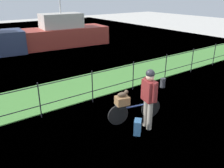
{
  "coord_description": "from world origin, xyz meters",
  "views": [
    {
      "loc": [
        -3.73,
        -4.01,
        3.49
      ],
      "look_at": [
        0.16,
        1.28,
        0.9
      ],
      "focal_mm": 37.45,
      "sensor_mm": 36.0,
      "label": 1
    }
  ],
  "objects_px": {
    "backpack_on_paving": "(138,127)",
    "mooring_bollard": "(163,83)",
    "terrier_dog": "(123,94)",
    "bicycle_main": "(134,111)",
    "moored_boat_mid": "(62,34)",
    "wooden_crate": "(122,101)",
    "cyclist_person": "(149,94)"
  },
  "relations": [
    {
      "from": "terrier_dog",
      "to": "mooring_bollard",
      "type": "height_order",
      "value": "terrier_dog"
    },
    {
      "from": "backpack_on_paving",
      "to": "moored_boat_mid",
      "type": "bearing_deg",
      "value": -147.83
    },
    {
      "from": "wooden_crate",
      "to": "backpack_on_paving",
      "type": "height_order",
      "value": "wooden_crate"
    },
    {
      "from": "backpack_on_paving",
      "to": "mooring_bollard",
      "type": "xyz_separation_m",
      "value": [
        2.99,
        1.83,
        -0.01
      ]
    },
    {
      "from": "cyclist_person",
      "to": "backpack_on_paving",
      "type": "relative_size",
      "value": 4.21
    },
    {
      "from": "moored_boat_mid",
      "to": "cyclist_person",
      "type": "bearing_deg",
      "value": -103.83
    },
    {
      "from": "terrier_dog",
      "to": "mooring_bollard",
      "type": "xyz_separation_m",
      "value": [
        2.98,
        1.2,
        -0.73
      ]
    },
    {
      "from": "wooden_crate",
      "to": "mooring_bollard",
      "type": "height_order",
      "value": "wooden_crate"
    },
    {
      "from": "terrier_dog",
      "to": "mooring_bollard",
      "type": "relative_size",
      "value": 0.88
    },
    {
      "from": "backpack_on_paving",
      "to": "cyclist_person",
      "type": "bearing_deg",
      "value": 147.85
    },
    {
      "from": "bicycle_main",
      "to": "terrier_dog",
      "type": "relative_size",
      "value": 5.03
    },
    {
      "from": "terrier_dog",
      "to": "backpack_on_paving",
      "type": "height_order",
      "value": "terrier_dog"
    },
    {
      "from": "wooden_crate",
      "to": "mooring_bollard",
      "type": "xyz_separation_m",
      "value": [
        3.0,
        1.19,
        -0.54
      ]
    },
    {
      "from": "bicycle_main",
      "to": "moored_boat_mid",
      "type": "relative_size",
      "value": 0.26
    },
    {
      "from": "cyclist_person",
      "to": "moored_boat_mid",
      "type": "distance_m",
      "value": 11.52
    },
    {
      "from": "terrier_dog",
      "to": "mooring_bollard",
      "type": "distance_m",
      "value": 3.29
    },
    {
      "from": "cyclist_person",
      "to": "moored_boat_mid",
      "type": "relative_size",
      "value": 0.26
    },
    {
      "from": "cyclist_person",
      "to": "terrier_dog",
      "type": "bearing_deg",
      "value": 126.65
    },
    {
      "from": "wooden_crate",
      "to": "terrier_dog",
      "type": "relative_size",
      "value": 1.11
    },
    {
      "from": "moored_boat_mid",
      "to": "wooden_crate",
      "type": "bearing_deg",
      "value": -106.74
    },
    {
      "from": "backpack_on_paving",
      "to": "mooring_bollard",
      "type": "bearing_deg",
      "value": 169.5
    },
    {
      "from": "bicycle_main",
      "to": "moored_boat_mid",
      "type": "height_order",
      "value": "moored_boat_mid"
    },
    {
      "from": "wooden_crate",
      "to": "terrier_dog",
      "type": "bearing_deg",
      "value": -13.22
    },
    {
      "from": "wooden_crate",
      "to": "backpack_on_paving",
      "type": "distance_m",
      "value": 0.83
    },
    {
      "from": "mooring_bollard",
      "to": "moored_boat_mid",
      "type": "bearing_deg",
      "value": 88.83
    },
    {
      "from": "moored_boat_mid",
      "to": "bicycle_main",
      "type": "bearing_deg",
      "value": -104.74
    },
    {
      "from": "bicycle_main",
      "to": "moored_boat_mid",
      "type": "distance_m",
      "value": 11.08
    },
    {
      "from": "bicycle_main",
      "to": "backpack_on_paving",
      "type": "height_order",
      "value": "bicycle_main"
    },
    {
      "from": "wooden_crate",
      "to": "cyclist_person",
      "type": "bearing_deg",
      "value": -52.07
    },
    {
      "from": "backpack_on_paving",
      "to": "mooring_bollard",
      "type": "height_order",
      "value": "backpack_on_paving"
    },
    {
      "from": "wooden_crate",
      "to": "bicycle_main",
      "type": "bearing_deg",
      "value": -13.22
    },
    {
      "from": "backpack_on_paving",
      "to": "moored_boat_mid",
      "type": "xyz_separation_m",
      "value": [
        3.18,
        11.26,
        0.62
      ]
    }
  ]
}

